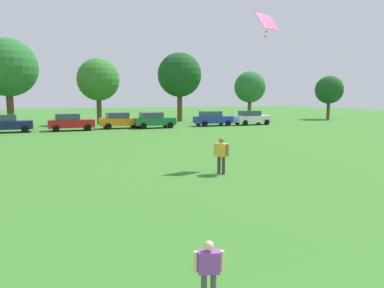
{
  "coord_description": "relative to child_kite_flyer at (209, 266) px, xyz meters",
  "views": [
    {
      "loc": [
        -1.87,
        -1.37,
        3.31
      ],
      "look_at": [
        2.84,
        10.04,
        1.71
      ],
      "focal_mm": 34.11,
      "sensor_mm": 36.0,
      "label": 1
    }
  ],
  "objects": [
    {
      "name": "ground_plane",
      "position": [
        -0.49,
        26.36,
        -0.62
      ],
      "size": [
        160.0,
        160.0,
        0.0
      ],
      "primitive_type": "plane",
      "color": "#387528"
    },
    {
      "name": "child_kite_flyer",
      "position": [
        0.0,
        0.0,
        0.0
      ],
      "size": [
        0.47,
        0.29,
        1.04
      ],
      "rotation": [
        0.0,
        0.0,
        -0.32
      ],
      "color": "#4C4C51",
      "rests_on": "ground"
    },
    {
      "name": "adult_bystander",
      "position": [
        4.7,
        8.79,
        0.32
      ],
      "size": [
        0.51,
        0.67,
        1.59
      ],
      "rotation": [
        0.0,
        0.0,
        5.22
      ],
      "color": "#3F3833",
      "rests_on": "ground"
    },
    {
      "name": "kite",
      "position": [
        7.99,
        10.47,
        6.25
      ],
      "size": [
        1.4,
        0.98,
        1.14
      ],
      "color": "#F24C8C"
    },
    {
      "name": "parked_car_navy_1",
      "position": [
        -5.37,
        32.76,
        0.24
      ],
      "size": [
        4.3,
        2.02,
        1.68
      ],
      "color": "#141E4C",
      "rests_on": "ground"
    },
    {
      "name": "parked_car_red_2",
      "position": [
        0.23,
        32.51,
        0.24
      ],
      "size": [
        4.3,
        2.02,
        1.68
      ],
      "color": "red",
      "rests_on": "ground"
    },
    {
      "name": "parked_car_orange_3",
      "position": [
        5.25,
        33.3,
        0.24
      ],
      "size": [
        4.3,
        2.02,
        1.68
      ],
      "color": "orange",
      "rests_on": "ground"
    },
    {
      "name": "parked_car_green_4",
      "position": [
        8.66,
        32.3,
        0.24
      ],
      "size": [
        4.3,
        2.02,
        1.68
      ],
      "color": "#196B38",
      "rests_on": "ground"
    },
    {
      "name": "parked_car_blue_5",
      "position": [
        15.72,
        32.61,
        0.24
      ],
      "size": [
        4.3,
        2.02,
        1.68
      ],
      "color": "#1E38AD",
      "rests_on": "ground"
    },
    {
      "name": "parked_car_white_6",
      "position": [
        20.65,
        32.23,
        0.24
      ],
      "size": [
        4.3,
        2.02,
        1.68
      ],
      "color": "white",
      "rests_on": "ground"
    },
    {
      "name": "tree_left",
      "position": [
        -5.32,
        37.48,
        5.65
      ],
      "size": [
        5.96,
        5.96,
        9.29
      ],
      "color": "brown",
      "rests_on": "ground"
    },
    {
      "name": "tree_center_left",
      "position": [
        4.18,
        40.41,
        4.71
      ],
      "size": [
        5.07,
        5.07,
        7.9
      ],
      "color": "brown",
      "rests_on": "ground"
    },
    {
      "name": "tree_center_right",
      "position": [
        14.99,
        41.33,
        5.56
      ],
      "size": [
        5.87,
        5.87,
        9.15
      ],
      "color": "brown",
      "rests_on": "ground"
    },
    {
      "name": "tree_right",
      "position": [
        25.36,
        40.44,
        4.04
      ],
      "size": [
        4.43,
        4.43,
        6.91
      ],
      "color": "brown",
      "rests_on": "ground"
    },
    {
      "name": "tree_far_right",
      "position": [
        37.12,
        37.48,
        3.68
      ],
      "size": [
        4.09,
        4.09,
        6.37
      ],
      "color": "brown",
      "rests_on": "ground"
    }
  ]
}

